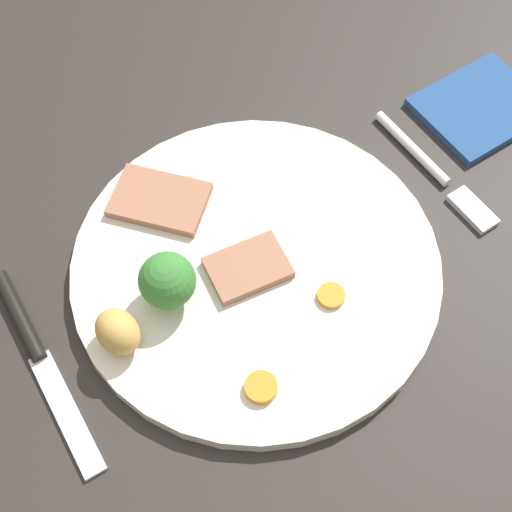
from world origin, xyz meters
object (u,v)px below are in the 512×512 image
object	(u,v)px
dinner_plate	(256,267)
folded_napkin	(478,105)
broccoli_floret	(167,281)
carrot_coin_back	(331,296)
meat_slice_under	(159,200)
carrot_coin_front	(261,387)
knife	(36,350)
roast_potato_left	(118,332)
meat_slice_main	(248,268)
fork	(435,172)

from	to	relation	value
dinner_plate	folded_napkin	size ratio (longest dim) A/B	2.71
dinner_plate	broccoli_floret	distance (cm)	8.11
dinner_plate	carrot_coin_back	xyz separation A→B (cm)	(-2.96, 5.94, 0.94)
meat_slice_under	carrot_coin_front	size ratio (longest dim) A/B	3.18
folded_napkin	carrot_coin_back	bearing A→B (deg)	18.89
knife	folded_napkin	bearing A→B (deg)	92.28
roast_potato_left	carrot_coin_front	world-z (taller)	roast_potato_left
meat_slice_under	carrot_coin_back	distance (cm)	16.59
knife	meat_slice_under	bearing A→B (deg)	115.08
carrot_coin_front	broccoli_floret	size ratio (longest dim) A/B	0.49
carrot_coin_back	folded_napkin	size ratio (longest dim) A/B	0.20
knife	folded_napkin	xyz separation A→B (cm)	(-45.09, 1.49, -0.05)
roast_potato_left	knife	bearing A→B (deg)	-32.78
dinner_plate	carrot_coin_front	distance (cm)	10.73
dinner_plate	roast_potato_left	world-z (taller)	roast_potato_left
meat_slice_main	fork	size ratio (longest dim) A/B	0.41
broccoli_floret	dinner_plate	bearing A→B (deg)	170.25
meat_slice_main	carrot_coin_back	distance (cm)	6.93
meat_slice_under	fork	xyz separation A→B (cm)	(-21.86, 10.54, -1.41)
dinner_plate	fork	distance (cm)	18.65
meat_slice_under	knife	xyz separation A→B (cm)	(14.66, 5.60, -1.35)
carrot_coin_back	meat_slice_under	bearing A→B (deg)	-68.04
broccoli_floret	knife	xyz separation A→B (cm)	(10.63, -2.59, -3.62)
meat_slice_under	fork	size ratio (longest dim) A/B	0.51
fork	broccoli_floret	bearing A→B (deg)	-94.18
meat_slice_main	carrot_coin_front	world-z (taller)	meat_slice_main
roast_potato_left	knife	xyz separation A→B (cm)	(5.61, -3.61, -2.69)
fork	folded_napkin	bearing A→B (deg)	112.92
fork	knife	xyz separation A→B (cm)	(36.51, -4.94, 0.06)
roast_potato_left	knife	size ratio (longest dim) A/B	0.20
carrot_coin_front	carrot_coin_back	bearing A→B (deg)	-161.33
dinner_plate	carrot_coin_front	size ratio (longest dim) A/B	12.18
carrot_coin_back	folded_napkin	world-z (taller)	carrot_coin_back
carrot_coin_back	broccoli_floret	size ratio (longest dim) A/B	0.44
meat_slice_main	broccoli_floret	size ratio (longest dim) A/B	1.26
roast_potato_left	meat_slice_under	bearing A→B (deg)	-134.47
broccoli_floret	fork	distance (cm)	26.24
meat_slice_main	folded_napkin	distance (cm)	28.28
carrot_coin_front	roast_potato_left	bearing A→B (deg)	-54.97
carrot_coin_back	broccoli_floret	bearing A→B (deg)	-35.12
folded_napkin	roast_potato_left	bearing A→B (deg)	3.08
carrot_coin_back	fork	xyz separation A→B (cm)	(-15.65, -4.84, -1.25)
dinner_plate	meat_slice_under	size ratio (longest dim) A/B	3.83
broccoli_floret	fork	xyz separation A→B (cm)	(-25.88, 2.35, -3.68)
meat_slice_under	carrot_coin_back	bearing A→B (deg)	111.96
dinner_plate	meat_slice_under	bearing A→B (deg)	-71.04
carrot_coin_front	meat_slice_under	bearing A→B (deg)	-98.14
broccoli_floret	folded_napkin	bearing A→B (deg)	-178.17
meat_slice_under	folded_napkin	world-z (taller)	meat_slice_under
dinner_plate	broccoli_floret	world-z (taller)	broccoli_floret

